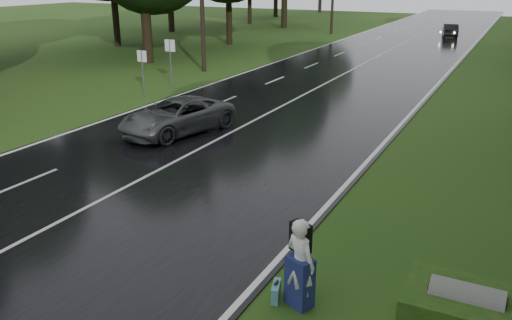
{
  "coord_description": "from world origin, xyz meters",
  "views": [
    {
      "loc": [
        10.01,
        -7.97,
        6.07
      ],
      "look_at": [
        3.72,
        4.37,
        1.1
      ],
      "focal_mm": 36.73,
      "sensor_mm": 36.0,
      "label": 1
    }
  ],
  "objects": [
    {
      "name": "tree_left_f",
      "position": [
        -15.63,
        49.5,
        0.0
      ],
      "size": [
        11.53,
        11.53,
        18.01
      ],
      "primitive_type": null,
      "color": "black",
      "rests_on": "ground"
    },
    {
      "name": "road",
      "position": [
        0.0,
        20.0,
        0.02
      ],
      "size": [
        12.0,
        140.0,
        0.04
      ],
      "primitive_type": "cube",
      "color": "black",
      "rests_on": "ground"
    },
    {
      "name": "tree_left_e",
      "position": [
        -13.84,
        33.55,
        0.0
      ],
      "size": [
        8.97,
        8.97,
        14.01
      ],
      "primitive_type": null,
      "color": "black",
      "rests_on": "ground"
    },
    {
      "name": "suitcase",
      "position": [
        6.37,
        0.03,
        0.17
      ],
      "size": [
        0.27,
        0.5,
        0.34
      ],
      "primitive_type": "cube",
      "rotation": [
        0.0,
        0.0,
        0.29
      ],
      "color": "teal",
      "rests_on": "ground"
    },
    {
      "name": "grey_car",
      "position": [
        -1.92,
        8.51,
        0.71
      ],
      "size": [
        3.39,
        5.25,
        1.35
      ],
      "primitive_type": "imported",
      "rotation": [
        0.0,
        0.0,
        6.03
      ],
      "color": "#484C4D",
      "rests_on": "road"
    },
    {
      "name": "utility_pole_mid",
      "position": [
        -8.5,
        20.88,
        0.0
      ],
      "size": [
        1.8,
        0.28,
        10.15
      ],
      "primitive_type": null,
      "color": "black",
      "rests_on": "ground"
    },
    {
      "name": "tree_left_d",
      "position": [
        -13.93,
        22.07,
        0.0
      ],
      "size": [
        8.28,
        8.28,
        12.94
      ],
      "primitive_type": null,
      "color": "black",
      "rests_on": "ground"
    },
    {
      "name": "utility_pole_far",
      "position": [
        -8.5,
        45.71,
        0.0
      ],
      "size": [
        1.8,
        0.28,
        9.44
      ],
      "primitive_type": null,
      "color": "black",
      "rests_on": "ground"
    },
    {
      "name": "road_sign_a",
      "position": [
        -7.2,
        13.09,
        0.0
      ],
      "size": [
        0.57,
        0.1,
        2.39
      ],
      "primitive_type": null,
      "color": "white",
      "rests_on": "ground"
    },
    {
      "name": "culvert",
      "position": [
        9.73,
        1.18,
        0.0
      ],
      "size": [
        1.32,
        0.66,
        0.66
      ],
      "primitive_type": "cylinder",
      "rotation": [
        0.0,
        1.57,
        0.0
      ],
      "color": "slate",
      "rests_on": "ground"
    },
    {
      "name": "far_car",
      "position": [
        3.03,
        48.22,
        0.67
      ],
      "size": [
        2.02,
        4.02,
        1.27
      ],
      "primitive_type": "imported",
      "rotation": [
        0.0,
        0.0,
        3.33
      ],
      "color": "black",
      "rests_on": "road"
    },
    {
      "name": "lane_center",
      "position": [
        0.0,
        20.0,
        0.04
      ],
      "size": [
        0.12,
        140.0,
        0.01
      ],
      "primitive_type": "cube",
      "color": "silver",
      "rests_on": "road"
    },
    {
      "name": "hitchhiker",
      "position": [
        6.84,
        0.08,
        0.85
      ],
      "size": [
        0.79,
        0.77,
        1.84
      ],
      "color": "silver",
      "rests_on": "ground"
    },
    {
      "name": "ground",
      "position": [
        0.0,
        0.0,
        0.0
      ],
      "size": [
        160.0,
        160.0,
        0.0
      ],
      "primitive_type": "plane",
      "color": "#284714",
      "rests_on": "ground"
    },
    {
      "name": "road_sign_b",
      "position": [
        -7.2,
        15.51,
        0.0
      ],
      "size": [
        0.64,
        0.1,
        2.67
      ],
      "primitive_type": null,
      "color": "white",
      "rests_on": "ground"
    }
  ]
}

